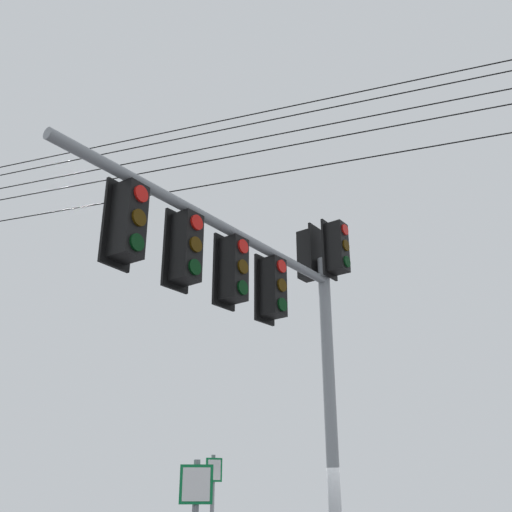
{
  "coord_description": "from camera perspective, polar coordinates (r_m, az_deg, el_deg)",
  "views": [
    {
      "loc": [
        -9.2,
        2.04,
        2.19
      ],
      "look_at": [
        -1.43,
        1.49,
        5.36
      ],
      "focal_mm": 40.35,
      "sensor_mm": 36.0,
      "label": 1
    }
  ],
  "objects": [
    {
      "name": "signal_mast_assembly",
      "position": [
        8.53,
        1.55,
        -4.37
      ],
      "size": [
        4.67,
        4.1,
        6.61
      ],
      "color": "gray",
      "rests_on": "ground"
    },
    {
      "name": "overhead_wire_span",
      "position": [
        11.78,
        -0.26,
        11.34
      ],
      "size": [
        11.61,
        26.41,
        1.75
      ],
      "color": "black"
    }
  ]
}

